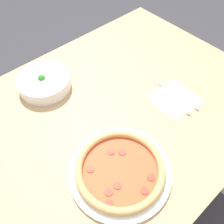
# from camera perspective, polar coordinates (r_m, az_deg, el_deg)

# --- Properties ---
(ground_plane) EXTENTS (8.00, 8.00, 0.00)m
(ground_plane) POSITION_cam_1_polar(r_m,az_deg,el_deg) (1.66, 0.29, -15.55)
(ground_plane) COLOR #333338
(dining_table) EXTENTS (1.32, 0.97, 0.73)m
(dining_table) POSITION_cam_1_polar(r_m,az_deg,el_deg) (1.09, 0.43, -2.22)
(dining_table) COLOR tan
(dining_table) RESTS_ON ground_plane
(pizza) EXTENTS (0.35, 0.35, 0.04)m
(pizza) POSITION_cam_1_polar(r_m,az_deg,el_deg) (0.86, 1.83, -13.05)
(pizza) COLOR white
(pizza) RESTS_ON dining_table
(bowl) EXTENTS (0.23, 0.23, 0.07)m
(bowl) POSITION_cam_1_polar(r_m,az_deg,el_deg) (1.12, -15.32, 6.75)
(bowl) COLOR white
(bowl) RESTS_ON dining_table
(napkin) EXTENTS (0.19, 0.19, 0.00)m
(napkin) POSITION_cam_1_polar(r_m,az_deg,el_deg) (1.09, 14.22, 2.95)
(napkin) COLOR white
(napkin) RESTS_ON dining_table
(fork) EXTENTS (0.02, 0.19, 0.00)m
(fork) POSITION_cam_1_polar(r_m,az_deg,el_deg) (1.07, 13.48, 2.35)
(fork) COLOR silver
(fork) RESTS_ON napkin
(knife) EXTENTS (0.02, 0.20, 0.01)m
(knife) POSITION_cam_1_polar(r_m,az_deg,el_deg) (1.09, 15.31, 3.36)
(knife) COLOR silver
(knife) RESTS_ON napkin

